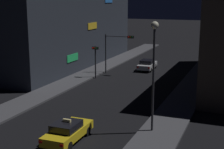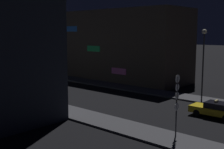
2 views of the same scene
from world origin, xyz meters
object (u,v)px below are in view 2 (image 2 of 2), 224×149
Objects in this scene: taxi at (215,109)px; street_lamp_near_block at (204,51)px; traffic_light_overhead at (37,64)px; far_car at (40,81)px; traffic_light_left_kerb at (43,75)px; sign_pole_left at (177,100)px.

taxi is 7.85m from street_lamp_near_block.
traffic_light_overhead is 19.97m from street_lamp_near_block.
far_car is 5.83m from traffic_light_overhead.
traffic_light_overhead is 3.63m from traffic_light_left_kerb.
taxi is 0.98× the size of sign_pole_left.
street_lamp_near_block is (12.11, 3.80, 2.77)m from sign_pole_left.
sign_pole_left is at bearing -102.32° from far_car.
traffic_light_left_kerb is at bearing -114.64° from traffic_light_overhead.
taxi is at bearing -86.14° from far_car.
far_car is 0.57× the size of street_lamp_near_block.
traffic_light_overhead reaches higher than far_car.
sign_pole_left reaches higher than traffic_light_left_kerb.
traffic_light_overhead is (-4.68, 21.09, 2.98)m from taxi.
far_car is (-1.69, 25.11, -0.00)m from taxi.
sign_pole_left is (-7.21, -0.12, 2.12)m from taxi.
street_lamp_near_block is at bearing -52.11° from traffic_light_left_kerb.
traffic_light_left_kerb is at bearing -121.68° from far_car.
far_car is at bearing 107.12° from street_lamp_near_block.
sign_pole_left is at bearing -93.36° from traffic_light_left_kerb.
taxi is 0.57× the size of street_lamp_near_block.
traffic_light_left_kerb is at bearing 86.64° from sign_pole_left.
far_car is at bearing 93.86° from taxi.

